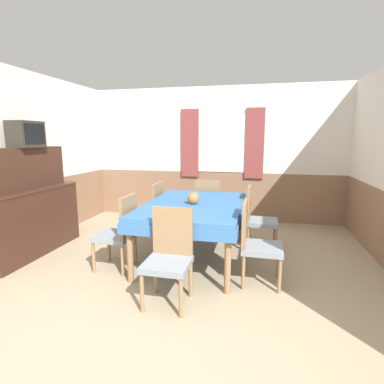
{
  "coord_description": "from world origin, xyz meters",
  "views": [
    {
      "loc": [
        0.91,
        -1.78,
        1.63
      ],
      "look_at": [
        0.03,
        2.02,
        0.92
      ],
      "focal_mm": 28.0,
      "sensor_mm": 36.0,
      "label": 1
    }
  ],
  "objects_px": {
    "chair_head_window": "(208,205)",
    "chair_left_far": "(151,210)",
    "vase": "(193,198)",
    "chair_right_near": "(256,241)",
    "sideboard": "(29,209)",
    "chair_head_near": "(169,254)",
    "dining_table": "(194,210)",
    "tv": "(26,134)",
    "chair_left_near": "(120,231)",
    "chair_right_far": "(257,217)"
  },
  "relations": [
    {
      "from": "chair_left_near",
      "to": "vase",
      "type": "xyz_separation_m",
      "value": [
        0.83,
        0.48,
        0.35
      ]
    },
    {
      "from": "chair_head_window",
      "to": "vase",
      "type": "distance_m",
      "value": 1.23
    },
    {
      "from": "chair_left_near",
      "to": "chair_right_near",
      "type": "xyz_separation_m",
      "value": [
        1.65,
        0.0,
        0.0
      ]
    },
    {
      "from": "chair_right_near",
      "to": "chair_right_far",
      "type": "distance_m",
      "value": 1.08
    },
    {
      "from": "dining_table",
      "to": "chair_left_far",
      "type": "distance_m",
      "value": 1.0
    },
    {
      "from": "chair_head_near",
      "to": "chair_left_far",
      "type": "height_order",
      "value": "same"
    },
    {
      "from": "chair_right_near",
      "to": "dining_table",
      "type": "bearing_deg",
      "value": -123.07
    },
    {
      "from": "chair_head_window",
      "to": "chair_head_near",
      "type": "relative_size",
      "value": 1.0
    },
    {
      "from": "chair_left_near",
      "to": "chair_head_near",
      "type": "xyz_separation_m",
      "value": [
        0.83,
        -0.58,
        0.0
      ]
    },
    {
      "from": "sideboard",
      "to": "vase",
      "type": "bearing_deg",
      "value": 7.16
    },
    {
      "from": "chair_head_window",
      "to": "tv",
      "type": "height_order",
      "value": "tv"
    },
    {
      "from": "chair_right_near",
      "to": "sideboard",
      "type": "bearing_deg",
      "value": -93.56
    },
    {
      "from": "dining_table",
      "to": "sideboard",
      "type": "relative_size",
      "value": 1.2
    },
    {
      "from": "dining_table",
      "to": "tv",
      "type": "xyz_separation_m",
      "value": [
        -2.28,
        -0.28,
        1.01
      ]
    },
    {
      "from": "chair_head_window",
      "to": "sideboard",
      "type": "bearing_deg",
      "value": -147.48
    },
    {
      "from": "chair_head_window",
      "to": "vase",
      "type": "xyz_separation_m",
      "value": [
        0.0,
        -1.18,
        0.35
      ]
    },
    {
      "from": "dining_table",
      "to": "chair_right_far",
      "type": "relative_size",
      "value": 2.0
    },
    {
      "from": "chair_right_near",
      "to": "chair_right_far",
      "type": "bearing_deg",
      "value": -180.0
    },
    {
      "from": "chair_head_near",
      "to": "chair_head_window",
      "type": "bearing_deg",
      "value": -90.0
    },
    {
      "from": "chair_right_near",
      "to": "vase",
      "type": "relative_size",
      "value": 5.99
    },
    {
      "from": "dining_table",
      "to": "chair_head_near",
      "type": "relative_size",
      "value": 2.0
    },
    {
      "from": "chair_left_far",
      "to": "chair_head_near",
      "type": "bearing_deg",
      "value": -153.54
    },
    {
      "from": "chair_right_near",
      "to": "chair_left_far",
      "type": "relative_size",
      "value": 1.0
    },
    {
      "from": "chair_head_window",
      "to": "chair_right_near",
      "type": "xyz_separation_m",
      "value": [
        0.83,
        -1.66,
        0.0
      ]
    },
    {
      "from": "chair_right_near",
      "to": "tv",
      "type": "distance_m",
      "value": 3.34
    },
    {
      "from": "chair_right_near",
      "to": "vase",
      "type": "distance_m",
      "value": 1.02
    },
    {
      "from": "sideboard",
      "to": "chair_right_far",
      "type": "bearing_deg",
      "value": 15.76
    },
    {
      "from": "sideboard",
      "to": "tv",
      "type": "xyz_separation_m",
      "value": [
        0.01,
        0.06,
        1.03
      ]
    },
    {
      "from": "chair_head_near",
      "to": "tv",
      "type": "height_order",
      "value": "tv"
    },
    {
      "from": "chair_left_far",
      "to": "tv",
      "type": "distance_m",
      "value": 2.05
    },
    {
      "from": "chair_head_window",
      "to": "chair_right_near",
      "type": "height_order",
      "value": "same"
    },
    {
      "from": "chair_head_window",
      "to": "chair_left_near",
      "type": "bearing_deg",
      "value": -116.46
    },
    {
      "from": "chair_left_far",
      "to": "vase",
      "type": "height_order",
      "value": "chair_left_far"
    },
    {
      "from": "chair_head_near",
      "to": "sideboard",
      "type": "bearing_deg",
      "value": -18.7
    },
    {
      "from": "sideboard",
      "to": "chair_head_window",
      "type": "bearing_deg",
      "value": 32.52
    },
    {
      "from": "chair_head_near",
      "to": "sideboard",
      "type": "distance_m",
      "value": 2.43
    },
    {
      "from": "chair_right_near",
      "to": "chair_head_near",
      "type": "height_order",
      "value": "same"
    },
    {
      "from": "sideboard",
      "to": "chair_head_near",
      "type": "bearing_deg",
      "value": -18.7
    },
    {
      "from": "chair_left_near",
      "to": "chair_head_window",
      "type": "xyz_separation_m",
      "value": [
        0.83,
        1.66,
        0.0
      ]
    },
    {
      "from": "chair_left_near",
      "to": "chair_right_near",
      "type": "relative_size",
      "value": 1.0
    },
    {
      "from": "chair_left_near",
      "to": "tv",
      "type": "bearing_deg",
      "value": 79.93
    },
    {
      "from": "vase",
      "to": "chair_right_near",
      "type": "bearing_deg",
      "value": -30.37
    },
    {
      "from": "chair_left_near",
      "to": "chair_right_near",
      "type": "bearing_deg",
      "value": -90.0
    },
    {
      "from": "dining_table",
      "to": "tv",
      "type": "distance_m",
      "value": 2.51
    },
    {
      "from": "chair_head_window",
      "to": "vase",
      "type": "height_order",
      "value": "chair_head_window"
    },
    {
      "from": "chair_head_near",
      "to": "vase",
      "type": "height_order",
      "value": "chair_head_near"
    },
    {
      "from": "chair_head_near",
      "to": "chair_left_far",
      "type": "xyz_separation_m",
      "value": [
        -0.83,
        1.66,
        0.0
      ]
    },
    {
      "from": "chair_left_near",
      "to": "chair_right_far",
      "type": "bearing_deg",
      "value": -56.93
    },
    {
      "from": "chair_right_near",
      "to": "tv",
      "type": "relative_size",
      "value": 2.18
    },
    {
      "from": "chair_head_window",
      "to": "chair_left_far",
      "type": "height_order",
      "value": "same"
    }
  ]
}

